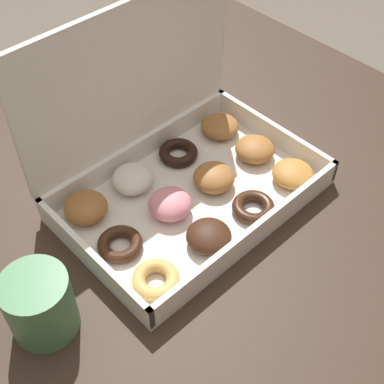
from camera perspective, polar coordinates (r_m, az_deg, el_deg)
name	(u,v)px	position (r m, az deg, el deg)	size (l,w,h in m)	color
dining_table	(215,256)	(0.86, 2.46, -6.89)	(0.92, 0.87, 0.76)	#38281E
donut_box	(178,165)	(0.76, -1.54, 2.87)	(0.36, 0.25, 0.26)	silver
coffee_mug	(40,304)	(0.64, -15.95, -11.42)	(0.08, 0.08, 0.09)	#4C8456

